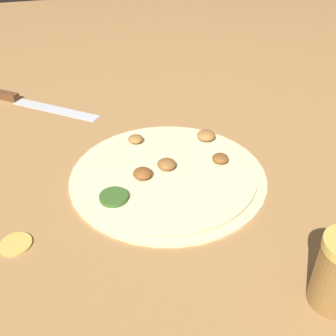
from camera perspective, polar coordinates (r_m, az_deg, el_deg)
The scene contains 4 objects.
ground_plane at distance 0.71m, azimuth 0.00°, elevation -1.17°, with size 3.00×3.00×0.00m, color #9E703F.
pizza at distance 0.71m, azimuth 0.01°, elevation -0.65°, with size 0.35×0.35×0.03m.
knife at distance 1.04m, azimuth -21.33°, elevation 9.38°, with size 0.24×0.28×0.02m.
loose_cap at distance 0.62m, azimuth -21.27°, elevation -10.14°, with size 0.05×0.05×0.01m.
Camera 1 is at (-0.55, 0.16, 0.42)m, focal length 42.00 mm.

